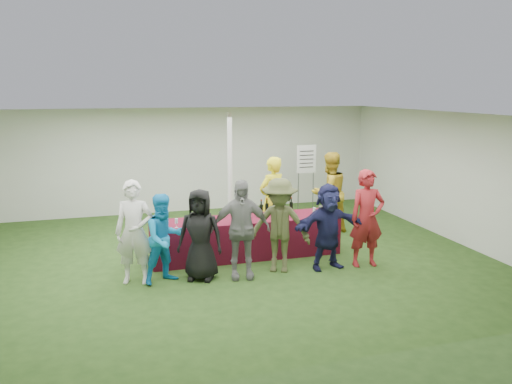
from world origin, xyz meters
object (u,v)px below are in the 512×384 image
object	(u,v)px
customer_4	(279,225)
customer_6	(367,218)
serving_table	(246,237)
customer_5	(328,226)
customer_1	(165,239)
customer_3	(241,229)
staff_back	(329,193)
customer_0	(134,232)
staff_pourer	(272,200)
wine_list_sign	(306,164)
customer_2	(200,235)
dump_bucket	(325,211)

from	to	relation	value
customer_4	customer_6	size ratio (longest dim) A/B	0.94
serving_table	customer_5	xyz separation A→B (m)	(1.23, -1.04, 0.40)
customer_1	customer_3	size ratio (longest dim) A/B	0.88
staff_back	customer_0	bearing A→B (deg)	10.86
serving_table	customer_1	distance (m)	1.89
staff_pourer	customer_0	world-z (taller)	staff_pourer
serving_table	wine_list_sign	distance (m)	3.60
serving_table	customer_2	distance (m)	1.45
serving_table	wine_list_sign	bearing A→B (deg)	49.00
customer_3	customer_6	bearing A→B (deg)	6.38
staff_pourer	customer_3	bearing A→B (deg)	33.48
customer_3	customer_0	bearing A→B (deg)	178.89
customer_1	customer_4	world-z (taller)	customer_4
customer_0	customer_4	size ratio (longest dim) A/B	1.04
staff_pourer	customer_4	world-z (taller)	staff_pourer
dump_bucket	customer_6	bearing A→B (deg)	-65.02
staff_pourer	customer_4	size ratio (longest dim) A/B	1.08
customer_3	wine_list_sign	bearing A→B (deg)	61.93
staff_back	customer_3	size ratio (longest dim) A/B	1.06
dump_bucket	customer_3	bearing A→B (deg)	-156.64
staff_back	customer_5	bearing A→B (deg)	52.82
customer_5	customer_4	bearing A→B (deg)	167.57
customer_3	customer_5	bearing A→B (deg)	7.94
staff_pourer	customer_3	world-z (taller)	staff_pourer
customer_1	customer_5	distance (m)	2.86
customer_0	customer_6	world-z (taller)	customer_6
wine_list_sign	customer_6	distance (m)	3.77
serving_table	customer_0	world-z (taller)	customer_0
customer_6	customer_4	bearing A→B (deg)	178.65
customer_0	customer_1	world-z (taller)	customer_0
customer_1	customer_2	distance (m)	0.59
staff_back	customer_6	xyz separation A→B (m)	(-0.25, -2.17, -0.02)
customer_0	customer_2	world-z (taller)	customer_0
dump_bucket	customer_0	xyz separation A→B (m)	(-3.64, -0.56, 0.02)
staff_pourer	customer_1	xyz separation A→B (m)	(-2.40, -1.65, -0.15)
customer_1	customer_2	world-z (taller)	customer_2
dump_bucket	customer_2	world-z (taller)	customer_2
customer_6	staff_pourer	bearing A→B (deg)	126.78
serving_table	customer_3	xyz separation A→B (m)	(-0.38, -1.05, 0.48)
wine_list_sign	staff_back	bearing A→B (deg)	-92.68
staff_back	customer_5	world-z (taller)	staff_back
customer_0	staff_pourer	bearing A→B (deg)	43.56
staff_pourer	customer_1	world-z (taller)	staff_pourer
dump_bucket	customer_1	distance (m)	3.24
wine_list_sign	staff_back	distance (m)	1.61
wine_list_sign	customer_1	distance (m)	5.28
dump_bucket	staff_back	bearing A→B (deg)	62.62
customer_3	customer_4	bearing A→B (deg)	16.21
staff_back	customer_3	distance (m)	3.34
staff_back	customer_6	bearing A→B (deg)	71.11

